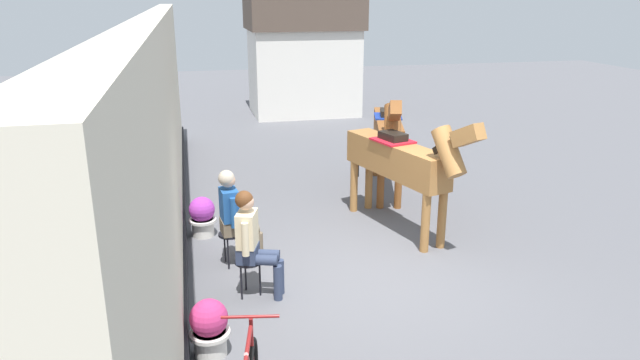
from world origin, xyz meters
TOP-DOWN VIEW (x-y plane):
  - ground_plane at (0.00, 3.00)m, footprint 40.00×40.00m
  - pub_facade_wall at (-2.55, 1.50)m, footprint 0.34×14.00m
  - distant_cottage at (1.40, 11.43)m, footprint 3.40×2.60m
  - seated_visitor_near at (-1.54, -0.08)m, footprint 0.61×0.49m
  - seated_visitor_far at (-1.68, 0.87)m, footprint 0.61×0.49m
  - saddled_horse_near at (0.97, 1.54)m, footprint 1.12×2.91m
  - saddled_horse_far at (1.40, 3.36)m, footprint 1.09×2.92m
  - flower_planter_near at (-2.14, -1.25)m, footprint 0.43×0.43m
  - flower_planter_far at (-2.10, 2.00)m, footprint 0.43×0.43m

SIDE VIEW (x-z plane):
  - ground_plane at x=0.00m, z-range 0.00..0.00m
  - flower_planter_near at x=-2.14m, z-range 0.01..0.65m
  - flower_planter_far at x=-2.10m, z-range 0.01..0.65m
  - seated_visitor_near at x=-1.54m, z-range 0.08..1.47m
  - seated_visitor_far at x=-1.68m, z-range 0.08..1.47m
  - saddled_horse_near at x=0.97m, z-range 0.13..2.19m
  - saddled_horse_far at x=1.40m, z-range 0.13..2.19m
  - pub_facade_wall at x=-2.55m, z-range -0.16..3.24m
  - distant_cottage at x=1.40m, z-range 0.05..3.55m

